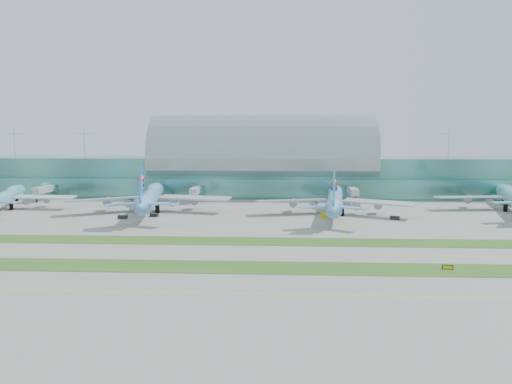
# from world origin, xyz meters

# --- Properties ---
(ground) EXTENTS (700.00, 700.00, 0.00)m
(ground) POSITION_xyz_m (0.00, 0.00, 0.00)
(ground) COLOR gray
(ground) RESTS_ON ground
(terminal) EXTENTS (340.00, 69.10, 36.00)m
(terminal) POSITION_xyz_m (0.01, 128.79, 14.23)
(terminal) COLOR #3D7A75
(terminal) RESTS_ON ground
(grass_strip_near) EXTENTS (420.00, 12.00, 0.08)m
(grass_strip_near) POSITION_xyz_m (0.00, -28.00, 0.04)
(grass_strip_near) COLOR #2D591E
(grass_strip_near) RESTS_ON ground
(grass_strip_far) EXTENTS (420.00, 12.00, 0.08)m
(grass_strip_far) POSITION_xyz_m (0.00, 2.00, 0.04)
(grass_strip_far) COLOR #2D591E
(grass_strip_far) RESTS_ON ground
(taxiline_a) EXTENTS (420.00, 0.35, 0.01)m
(taxiline_a) POSITION_xyz_m (0.00, -48.00, 0.01)
(taxiline_a) COLOR yellow
(taxiline_a) RESTS_ON ground
(taxiline_b) EXTENTS (420.00, 0.35, 0.01)m
(taxiline_b) POSITION_xyz_m (0.00, -14.00, 0.01)
(taxiline_b) COLOR yellow
(taxiline_b) RESTS_ON ground
(taxiline_c) EXTENTS (420.00, 0.35, 0.01)m
(taxiline_c) POSITION_xyz_m (0.00, 18.00, 0.01)
(taxiline_c) COLOR yellow
(taxiline_c) RESTS_ON ground
(taxiline_d) EXTENTS (420.00, 0.35, 0.01)m
(taxiline_d) POSITION_xyz_m (0.00, 40.00, 0.01)
(taxiline_d) COLOR yellow
(taxiline_d) RESTS_ON ground
(airliner_a) EXTENTS (56.04, 65.02, 18.35)m
(airliner_a) POSITION_xyz_m (-108.45, 63.35, 5.66)
(airliner_a) COLOR #5DA9CD
(airliner_a) RESTS_ON ground
(airliner_b) EXTENTS (66.39, 76.15, 21.03)m
(airliner_b) POSITION_xyz_m (-44.43, 60.18, 6.49)
(airliner_b) COLOR #6BAAEC
(airliner_b) RESTS_ON ground
(airliner_c) EXTENTS (63.17, 72.15, 19.86)m
(airliner_c) POSITION_xyz_m (31.87, 56.95, 6.13)
(airliner_c) COLOR #6FB1F4
(airliner_c) RESTS_ON ground
(airliner_d) EXTENTS (60.54, 70.05, 19.64)m
(airliner_d) POSITION_xyz_m (107.81, 70.72, 6.06)
(airliner_d) COLOR #5DB9CD
(airliner_d) RESTS_ON ground
(gse_c) EXTENTS (3.50, 1.86, 1.43)m
(gse_c) POSITION_xyz_m (-50.19, 40.69, 0.72)
(gse_c) COLOR black
(gse_c) RESTS_ON ground
(gse_d) EXTENTS (3.39, 2.20, 1.25)m
(gse_d) POSITION_xyz_m (-39.44, 46.32, 0.63)
(gse_d) COLOR black
(gse_d) RESTS_ON ground
(gse_e) EXTENTS (3.95, 2.35, 1.80)m
(gse_e) POSITION_xyz_m (27.47, 48.12, 0.90)
(gse_e) COLOR gold
(gse_e) RESTS_ON ground
(gse_f) EXTENTS (3.82, 2.62, 1.32)m
(gse_f) POSITION_xyz_m (53.11, 44.27, 0.66)
(gse_f) COLOR black
(gse_f) RESTS_ON ground
(taxiway_sign_east) EXTENTS (2.50, 1.01, 1.08)m
(taxiway_sign_east) POSITION_xyz_m (49.55, -27.22, 0.53)
(taxiway_sign_east) COLOR black
(taxiway_sign_east) RESTS_ON ground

